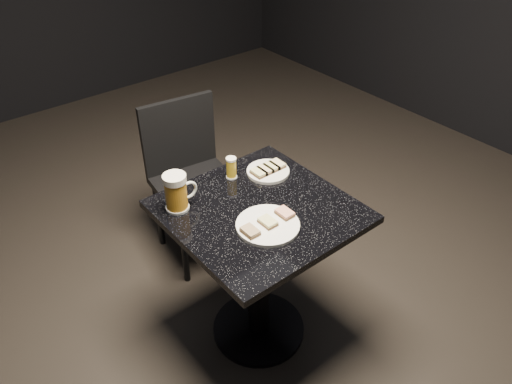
% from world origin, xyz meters
% --- Properties ---
extents(floor, '(6.00, 6.00, 0.00)m').
position_xyz_m(floor, '(0.00, 0.00, 0.00)').
color(floor, black).
rests_on(floor, ground).
extents(plate_large, '(0.25, 0.25, 0.01)m').
position_xyz_m(plate_large, '(-0.05, -0.11, 0.76)').
color(plate_large, white).
rests_on(plate_large, table).
extents(plate_small, '(0.19, 0.19, 0.01)m').
position_xyz_m(plate_small, '(0.19, 0.17, 0.76)').
color(plate_small, white).
rests_on(plate_small, table).
extents(table, '(0.70, 0.70, 0.75)m').
position_xyz_m(table, '(0.00, 0.00, 0.51)').
color(table, black).
rests_on(table, floor).
extents(beer_mug, '(0.14, 0.09, 0.16)m').
position_xyz_m(beer_mug, '(-0.25, 0.21, 0.83)').
color(beer_mug, silver).
rests_on(beer_mug, table).
extents(beer_tumbler, '(0.05, 0.05, 0.10)m').
position_xyz_m(beer_tumbler, '(0.05, 0.25, 0.80)').
color(beer_tumbler, white).
rests_on(beer_tumbler, table).
extents(chair, '(0.46, 0.46, 0.87)m').
position_xyz_m(chair, '(0.12, 0.72, 0.50)').
color(chair, black).
rests_on(chair, floor).
extents(canapes_on_plate_large, '(0.22, 0.07, 0.02)m').
position_xyz_m(canapes_on_plate_large, '(-0.05, -0.11, 0.77)').
color(canapes_on_plate_large, '#4C3521').
rests_on(canapes_on_plate_large, plate_large).
extents(canapes_on_plate_small, '(0.16, 0.07, 0.02)m').
position_xyz_m(canapes_on_plate_small, '(0.19, 0.17, 0.77)').
color(canapes_on_plate_small, '#4C3521').
rests_on(canapes_on_plate_small, plate_small).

